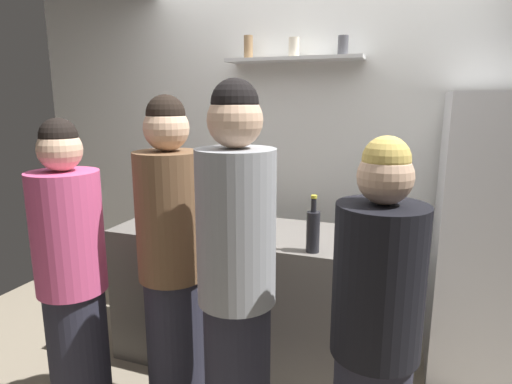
# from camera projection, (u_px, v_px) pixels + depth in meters

# --- Properties ---
(back_wall_assembly) EXTENTS (4.80, 0.32, 2.60)m
(back_wall_assembly) POSITION_uv_depth(u_px,v_px,m) (312.00, 154.00, 3.23)
(back_wall_assembly) COLOR white
(back_wall_assembly) RESTS_ON ground
(refrigerator) EXTENTS (0.56, 0.63, 1.75)m
(refrigerator) POSITION_uv_depth(u_px,v_px,m) (486.00, 241.00, 2.57)
(refrigerator) COLOR white
(refrigerator) RESTS_ON ground
(counter) EXTENTS (1.80, 0.67, 0.89)m
(counter) POSITION_uv_depth(u_px,v_px,m) (256.00, 296.00, 2.80)
(counter) COLOR #66605B
(counter) RESTS_ON ground
(baking_pan) EXTENTS (0.34, 0.24, 0.05)m
(baking_pan) POSITION_uv_depth(u_px,v_px,m) (372.00, 237.00, 2.50)
(baking_pan) COLOR gray
(baking_pan) RESTS_ON counter
(utensil_holder) EXTENTS (0.11, 0.11, 0.21)m
(utensil_holder) POSITION_uv_depth(u_px,v_px,m) (204.00, 213.00, 2.89)
(utensil_holder) COLOR #B2B2B7
(utensil_holder) RESTS_ON counter
(wine_bottle_dark_glass) EXTENTS (0.07, 0.07, 0.32)m
(wine_bottle_dark_glass) POSITION_uv_depth(u_px,v_px,m) (313.00, 230.00, 2.30)
(wine_bottle_dark_glass) COLOR black
(wine_bottle_dark_glass) RESTS_ON counter
(wine_bottle_green_glass) EXTENTS (0.08, 0.08, 0.33)m
(wine_bottle_green_glass) POSITION_uv_depth(u_px,v_px,m) (224.00, 210.00, 2.73)
(wine_bottle_green_glass) COLOR #19471E
(wine_bottle_green_glass) RESTS_ON counter
(wine_bottle_pale_glass) EXTENTS (0.07, 0.07, 0.33)m
(wine_bottle_pale_glass) POSITION_uv_depth(u_px,v_px,m) (203.00, 199.00, 3.01)
(wine_bottle_pale_glass) COLOR #B2BFB2
(wine_bottle_pale_glass) RESTS_ON counter
(wine_bottle_amber_glass) EXTENTS (0.07, 0.07, 0.34)m
(wine_bottle_amber_glass) POSITION_uv_depth(u_px,v_px,m) (249.00, 224.00, 2.41)
(wine_bottle_amber_glass) COLOR #472814
(wine_bottle_amber_glass) RESTS_ON counter
(water_bottle_plastic) EXTENTS (0.09, 0.09, 0.26)m
(water_bottle_plastic) POSITION_uv_depth(u_px,v_px,m) (167.00, 213.00, 2.67)
(water_bottle_plastic) COLOR silver
(water_bottle_plastic) RESTS_ON counter
(person_grey_hoodie) EXTENTS (0.34, 0.34, 1.79)m
(person_grey_hoodie) POSITION_uv_depth(u_px,v_px,m) (237.00, 289.00, 1.87)
(person_grey_hoodie) COLOR #262633
(person_grey_hoodie) RESTS_ON ground
(person_brown_jacket) EXTENTS (0.34, 0.34, 1.73)m
(person_brown_jacket) POSITION_uv_depth(u_px,v_px,m) (172.00, 268.00, 2.19)
(person_brown_jacket) COLOR #262633
(person_brown_jacket) RESTS_ON ground
(person_blonde) EXTENTS (0.34, 0.34, 1.58)m
(person_blonde) POSITION_uv_depth(u_px,v_px,m) (374.00, 344.00, 1.65)
(person_blonde) COLOR #262633
(person_blonde) RESTS_ON ground
(person_pink_top) EXTENTS (0.34, 0.34, 1.62)m
(person_pink_top) POSITION_uv_depth(u_px,v_px,m) (73.00, 283.00, 2.15)
(person_pink_top) COLOR #262633
(person_pink_top) RESTS_ON ground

